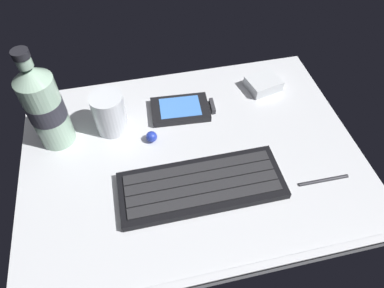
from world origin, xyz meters
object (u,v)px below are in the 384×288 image
(handheld_device, at_px, (183,109))
(water_bottle, at_px, (44,106))
(juice_cup, at_px, (110,114))
(charger_block, at_px, (263,84))
(keyboard, at_px, (204,185))
(stylus_pen, at_px, (324,179))
(trackball_mouse, at_px, (152,137))

(handheld_device, distance_m, water_bottle, 0.27)
(juice_cup, xyz_separation_m, charger_block, (0.34, 0.05, -0.03))
(water_bottle, bearing_deg, keyboard, -34.35)
(handheld_device, distance_m, stylus_pen, 0.31)
(keyboard, bearing_deg, charger_block, 49.57)
(keyboard, distance_m, stylus_pen, 0.22)
(keyboard, xyz_separation_m, stylus_pen, (0.21, -0.03, -0.00))
(charger_block, distance_m, trackball_mouse, 0.28)
(keyboard, xyz_separation_m, trackball_mouse, (-0.07, 0.13, 0.00))
(juice_cup, bearing_deg, keyboard, -50.69)
(handheld_device, bearing_deg, juice_cup, -174.66)
(keyboard, xyz_separation_m, juice_cup, (-0.15, 0.18, 0.03))
(stylus_pen, bearing_deg, trackball_mouse, 151.61)
(handheld_device, height_order, juice_cup, juice_cup)
(trackball_mouse, xyz_separation_m, stylus_pen, (0.29, -0.16, -0.01))
(handheld_device, height_order, water_bottle, water_bottle)
(handheld_device, bearing_deg, trackball_mouse, -139.73)
(water_bottle, distance_m, trackball_mouse, 0.20)
(handheld_device, bearing_deg, charger_block, 9.95)
(keyboard, xyz_separation_m, water_bottle, (-0.25, 0.17, 0.08))
(trackball_mouse, bearing_deg, water_bottle, 165.79)
(juice_cup, height_order, stylus_pen, juice_cup)
(handheld_device, height_order, stylus_pen, handheld_device)
(stylus_pen, bearing_deg, charger_block, 95.66)
(keyboard, distance_m, water_bottle, 0.32)
(keyboard, relative_size, charger_block, 4.15)
(juice_cup, distance_m, trackball_mouse, 0.09)
(charger_block, relative_size, stylus_pen, 0.74)
(handheld_device, relative_size, charger_block, 1.88)
(keyboard, height_order, handheld_device, keyboard)
(keyboard, height_order, trackball_mouse, trackball_mouse)
(juice_cup, relative_size, stylus_pen, 0.89)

